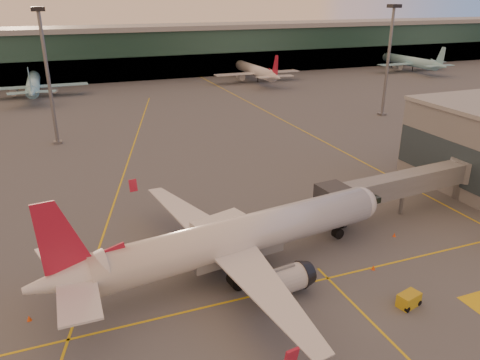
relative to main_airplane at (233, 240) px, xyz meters
name	(u,v)px	position (x,y,z in m)	size (l,w,h in m)	color
ground	(309,318)	(3.77, -9.74, -3.90)	(600.00, 600.00, 0.00)	#4C4F54
taxi_markings	(141,170)	(-3.55, 34.75, -3.90)	(100.12, 173.00, 0.01)	yellow
terminal	(110,53)	(3.77, 132.05, 4.86)	(400.00, 20.00, 17.60)	#19382D
mast_west_near	(47,67)	(-16.23, 56.26, 10.96)	(2.40, 2.40, 25.60)	slate
mast_east_near	(389,53)	(58.77, 52.26, 10.96)	(2.40, 2.40, 25.60)	slate
distant_aircraft_row	(50,95)	(-17.23, 108.26, -3.90)	(290.00, 34.00, 13.00)	#87CBE2
main_airplane	(233,240)	(0.00, 0.00, 0.00)	(39.76, 35.99, 12.01)	silver
jet_bridge	(411,183)	(27.48, 5.42, 0.22)	(26.99, 5.67, 5.92)	slate
catering_truck	(220,235)	(-0.20, 3.53, -1.21)	(6.61, 4.28, 4.74)	red
gpu_cart	(409,300)	(13.48, -11.54, -3.26)	(2.52, 1.86, 1.32)	gold
cone_nose	(394,235)	(21.15, 0.16, -3.67)	(0.38, 0.38, 0.48)	#FD500D
cone_tail	(29,318)	(-20.10, -0.76, -3.65)	(0.42, 0.42, 0.53)	#FD500D
cone_wing_left	(181,209)	(-1.40, 16.77, -3.62)	(0.46, 0.46, 0.59)	#FD500D
cone_fwd	(373,268)	(14.22, -5.08, -3.65)	(0.41, 0.41, 0.52)	#FD500D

